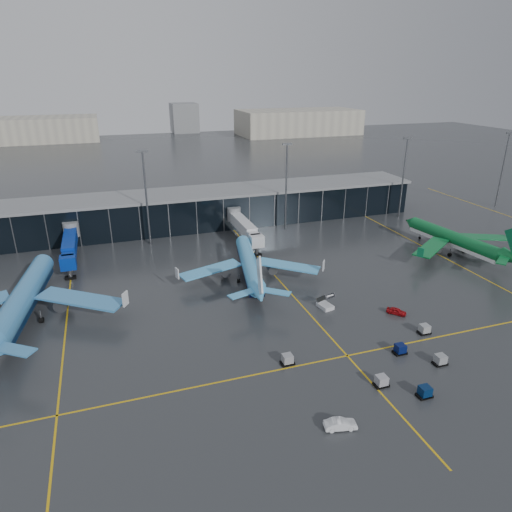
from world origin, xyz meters
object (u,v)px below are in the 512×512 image
object	(u,v)px
service_van_red	(396,311)
service_van_white	(340,424)
airliner_klm_near	(249,255)
baggage_carts	(393,361)
airliner_aer_lingus	(455,231)
mobile_airstair	(325,304)
airliner_arkefly	(20,285)

from	to	relation	value
service_van_red	service_van_white	bearing A→B (deg)	-178.00
airliner_klm_near	baggage_carts	distance (m)	41.27
airliner_aer_lingus	service_van_red	world-z (taller)	airliner_aer_lingus
baggage_carts	service_van_red	xyz separation A→B (m)	(10.30, 14.13, -0.11)
airliner_aer_lingus	baggage_carts	xyz separation A→B (m)	(-43.58, -37.99, -5.20)
airliner_klm_near	airliner_aer_lingus	size ratio (longest dim) A/B	0.98
airliner_aer_lingus	service_van_red	xyz separation A→B (m)	(-33.28, -23.86, -5.31)
mobile_airstair	service_van_white	size ratio (longest dim) A/B	0.81
service_van_red	baggage_carts	bearing A→B (deg)	-167.84
airliner_klm_near	mobile_airstair	size ratio (longest dim) A/B	10.71
airliner_arkefly	airliner_aer_lingus	size ratio (longest dim) A/B	1.18
service_van_red	service_van_white	size ratio (longest dim) A/B	0.87
airliner_arkefly	service_van_white	xyz separation A→B (m)	(43.03, -45.32, -6.31)
airliner_klm_near	service_van_white	xyz separation A→B (m)	(-3.08, -49.23, -5.13)
mobile_airstair	service_van_white	bearing A→B (deg)	-123.95
airliner_arkefly	service_van_red	world-z (taller)	airliner_arkefly
airliner_aer_lingus	service_van_red	size ratio (longest dim) A/B	10.20
airliner_klm_near	airliner_aer_lingus	xyz separation A→B (m)	(55.44, -1.21, 0.11)
airliner_aer_lingus	mobile_airstair	xyz separation A→B (m)	(-45.30, -17.14, -5.19)
airliner_aer_lingus	service_van_white	bearing A→B (deg)	-147.67
airliner_aer_lingus	mobile_airstair	size ratio (longest dim) A/B	10.91
baggage_carts	service_van_white	xyz separation A→B (m)	(-14.94, -10.03, -0.04)
airliner_arkefly	service_van_red	size ratio (longest dim) A/B	12.04
baggage_carts	airliner_arkefly	bearing A→B (deg)	148.67
airliner_arkefly	airliner_aer_lingus	world-z (taller)	airliner_arkefly
airliner_arkefly	airliner_aer_lingus	bearing A→B (deg)	8.95
airliner_klm_near	mobile_airstair	xyz separation A→B (m)	(10.13, -18.35, -5.08)
baggage_carts	service_van_red	world-z (taller)	baggage_carts
airliner_arkefly	service_van_red	bearing A→B (deg)	-9.80
mobile_airstair	service_van_red	size ratio (longest dim) A/B	0.94
airliner_arkefly	airliner_aer_lingus	distance (m)	101.59
baggage_carts	mobile_airstair	distance (m)	20.92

